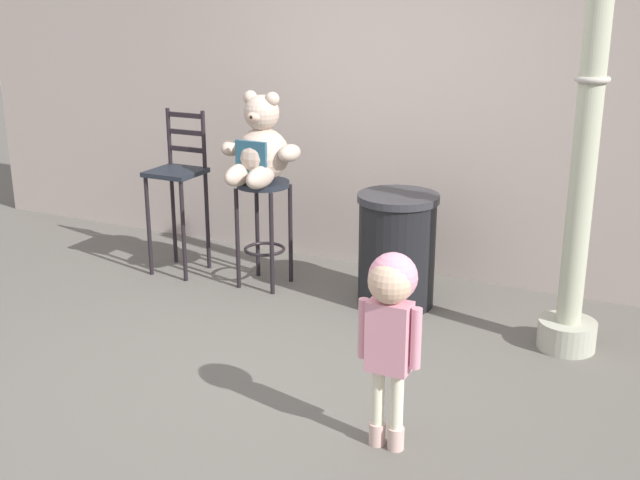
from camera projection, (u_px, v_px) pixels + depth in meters
name	position (u px, v px, depth m)	size (l,w,h in m)	color
ground_plane	(259.00, 368.00, 4.77)	(24.00, 24.00, 0.00)	#5B5851
building_wall	(398.00, 9.00, 6.00)	(7.96, 0.30, 3.97)	#B3A39B
bar_stool_with_teddy	(264.00, 212.00, 5.93)	(0.38, 0.38, 0.80)	#1D222B
teddy_bear	(260.00, 149.00, 5.76)	(0.61, 0.54, 0.65)	#B7A291
child_walking	(391.00, 310.00, 3.76)	(0.31, 0.25, 0.99)	beige
trash_bin	(397.00, 250.00, 5.61)	(0.56, 0.56, 0.80)	black
lamppost	(583.00, 170.00, 4.70)	(0.36, 0.36, 2.86)	#A8A997
bar_chair_empty	(178.00, 183.00, 6.19)	(0.38, 0.38, 1.25)	#1D222B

